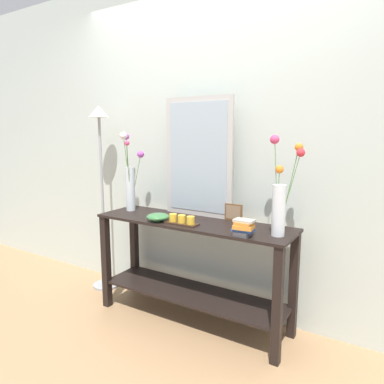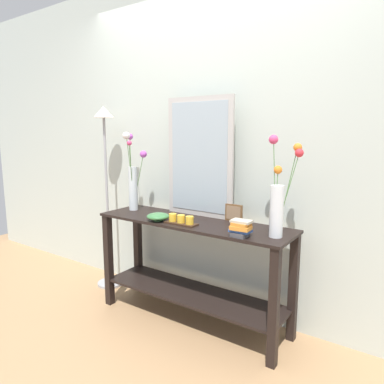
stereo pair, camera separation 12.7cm
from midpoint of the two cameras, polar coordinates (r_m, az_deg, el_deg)
name	(u,v)px [view 2 (the right image)]	position (r m, az deg, el deg)	size (l,w,h in m)	color
ground_plane	(192,321)	(2.89, 1.34, -20.10)	(7.00, 6.00, 0.02)	#A87F56
wall_back	(216,142)	(2.80, 5.22, 8.08)	(6.40, 0.08, 2.70)	beige
console_table	(192,260)	(2.68, 1.39, -10.88)	(1.51, 0.43, 0.78)	black
mirror_leaning	(200,157)	(2.70, 2.58, 5.62)	(0.58, 0.03, 0.91)	#B7B2AD
tall_vase_left	(133,178)	(2.95, -8.30, 2.31)	(0.24, 0.23, 0.65)	silver
vase_right	(279,198)	(2.24, 15.41, -0.95)	(0.23, 0.17, 0.63)	silver
candle_tray	(181,220)	(2.49, -0.32, -4.62)	(0.24, 0.09, 0.07)	#382316
picture_frame_small	(234,213)	(2.60, 8.17, -3.35)	(0.14, 0.01, 0.12)	brown
decorative_bowl	(158,216)	(2.60, -4.11, -3.96)	(0.17, 0.17, 0.06)	#38703D
book_stack	(241,228)	(2.23, 9.52, -5.82)	(0.14, 0.11, 0.10)	#424247
floor_lamp	(106,167)	(3.25, -12.69, 3.98)	(0.24, 0.24, 1.65)	#9E9EA3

